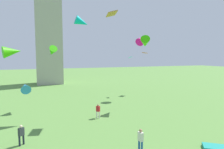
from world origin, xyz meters
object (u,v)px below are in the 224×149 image
at_px(kite_flying_4, 145,53).
at_px(kite_flying_9, 145,43).
at_px(kite_flying_8, 142,39).
at_px(kite_flying_3, 52,52).
at_px(kite_flying_7, 82,22).
at_px(kite_flying_0, 112,14).
at_px(person_2, 21,134).
at_px(kite_flying_2, 130,57).
at_px(kite_flying_5, 25,87).
at_px(kite_flying_1, 12,52).
at_px(kite_bundle_1, 218,148).
at_px(person_0, 98,110).
at_px(person_1, 141,139).

relative_size(kite_flying_4, kite_flying_9, 0.55).
bearing_deg(kite_flying_8, kite_flying_3, 64.94).
bearing_deg(kite_flying_7, kite_flying_0, -123.81).
bearing_deg(person_2, kite_flying_0, -13.93).
distance_m(kite_flying_4, kite_flying_9, 11.03).
bearing_deg(kite_flying_7, kite_flying_2, -51.55).
height_order(kite_flying_4, kite_flying_8, kite_flying_8).
bearing_deg(kite_flying_5, kite_flying_9, -175.66).
relative_size(kite_flying_1, kite_flying_4, 1.72).
relative_size(kite_flying_1, kite_flying_2, 2.81).
bearing_deg(kite_flying_4, kite_flying_9, 20.36).
relative_size(kite_flying_0, kite_flying_8, 0.61).
bearing_deg(kite_flying_1, kite_flying_7, -123.35).
distance_m(kite_flying_1, kite_flying_3, 5.36).
xyz_separation_m(kite_flying_1, kite_flying_5, (1.58, -5.92, -3.69)).
height_order(kite_flying_9, kite_bundle_1, kite_flying_9).
distance_m(person_0, kite_bundle_1, 12.77).
bearing_deg(kite_flying_3, kite_flying_4, -177.98).
relative_size(kite_flying_0, kite_flying_7, 0.96).
bearing_deg(kite_flying_4, person_0, 3.28).
bearing_deg(person_0, kite_bundle_1, -5.99).
xyz_separation_m(kite_flying_0, kite_flying_3, (-6.49, 6.92, -4.49)).
height_order(person_1, person_2, person_1).
bearing_deg(kite_flying_2, person_0, 150.55).
bearing_deg(kite_flying_9, kite_flying_8, -86.45).
bearing_deg(kite_flying_8, person_0, 98.38).
height_order(kite_flying_3, kite_bundle_1, kite_flying_3).
xyz_separation_m(kite_flying_1, kite_flying_3, (4.96, 2.02, 0.09)).
xyz_separation_m(kite_flying_0, kite_flying_5, (-9.87, -1.02, -8.27)).
height_order(person_1, kite_flying_8, kite_flying_8).
xyz_separation_m(person_1, kite_flying_3, (-4.89, 16.79, 6.99)).
relative_size(kite_flying_4, kite_bundle_1, 0.70).
relative_size(kite_flying_7, kite_flying_9, 0.73).
distance_m(person_1, kite_flying_8, 23.39).
relative_size(person_2, kite_flying_0, 0.91).
distance_m(person_2, kite_flying_3, 14.51).
relative_size(person_1, kite_flying_1, 0.71).
xyz_separation_m(person_2, kite_bundle_1, (14.31, -6.69, -0.83)).
relative_size(kite_flying_1, kite_bundle_1, 1.20).
distance_m(kite_flying_4, kite_bundle_1, 25.78).
xyz_separation_m(kite_flying_4, kite_flying_8, (-2.43, -2.86, 2.39)).
bearing_deg(kite_flying_7, kite_flying_4, -57.09).
height_order(kite_flying_2, kite_flying_9, kite_flying_9).
height_order(person_0, kite_bundle_1, person_0).
relative_size(person_0, kite_flying_8, 0.54).
relative_size(person_0, person_1, 0.93).
xyz_separation_m(kite_flying_3, kite_flying_9, (12.52, -4.85, 1.28)).
relative_size(kite_flying_1, kite_flying_9, 0.95).
bearing_deg(kite_flying_8, kite_flying_2, -6.25).
bearing_deg(kite_flying_7, kite_flying_9, -89.71).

